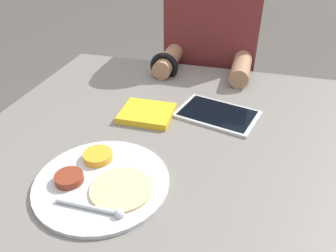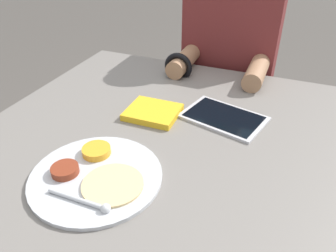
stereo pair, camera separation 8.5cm
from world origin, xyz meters
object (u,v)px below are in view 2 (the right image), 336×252
object	(u,v)px
red_notebook	(153,113)
tablet_device	(224,117)
thali_tray	(96,175)
person_diner	(226,90)

from	to	relation	value
red_notebook	tablet_device	size ratio (longest dim) A/B	0.58
thali_tray	red_notebook	size ratio (longest dim) A/B	1.98
thali_tray	tablet_device	size ratio (longest dim) A/B	1.16
thali_tray	red_notebook	bearing A→B (deg)	88.76
red_notebook	tablet_device	distance (m)	0.22
tablet_device	person_diner	distance (m)	0.53
thali_tray	person_diner	distance (m)	0.90
thali_tray	red_notebook	xyz separation A→B (m)	(0.01, 0.31, 0.00)
tablet_device	red_notebook	bearing A→B (deg)	-163.50
person_diner	red_notebook	bearing A→B (deg)	-101.05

